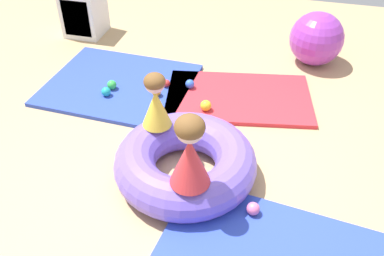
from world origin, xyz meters
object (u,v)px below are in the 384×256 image
Objects in this scene: child_in_red at (190,152)px; play_ball_orange at (156,92)px; child_in_yellow at (156,101)px; storage_cube at (83,12)px; play_ball_teal at (106,92)px; play_ball_yellow at (206,106)px; inflatable_cushion at (185,162)px; exercise_ball_large at (317,39)px; play_ball_green at (112,85)px; play_ball_pink at (253,209)px; play_ball_blue at (190,84)px; play_ball_red at (166,83)px.

child_in_red is 1.56m from play_ball_orange.
child_in_yellow is 0.82× the size of storage_cube.
child_in_red is 0.97× the size of storage_cube.
play_ball_yellow reaches higher than play_ball_teal.
child_in_yellow is at bearing -70.29° from play_ball_orange.
inflatable_cushion is 1.89× the size of exercise_ball_large.
play_ball_teal is at bearing -56.90° from storage_cube.
child_in_red is 0.94× the size of exercise_ball_large.
play_ball_green is 1.00× the size of play_ball_pink.
play_ball_blue is at bearing 37.96° from play_ball_orange.
play_ball_red is 0.13× the size of exercise_ball_large.
play_ball_red is at bearing -35.78° from storage_cube.
storage_cube is at bearing -131.11° from child_in_red.
child_in_yellow reaches higher than play_ball_blue.
play_ball_yellow is at bearing 0.54° from play_ball_teal.
inflatable_cushion is at bearing -87.34° from play_ball_yellow.
play_ball_yellow is 2.23m from storage_cube.
inflatable_cushion is 1.27m from play_ball_red.
play_ball_red is 0.54m from play_ball_green.
child_in_red reaches higher than play_ball_blue.
play_ball_blue is at bearing 103.22° from inflatable_cushion.
storage_cube is at bearing 138.54° from play_ball_orange.
child_in_red is 6.94× the size of play_ball_red.
exercise_ball_large is (1.93, 1.25, 0.20)m from play_ball_teal.
play_ball_teal is 0.89× the size of play_ball_yellow.
child_in_yellow reaches higher than play_ball_yellow.
exercise_ball_large reaches higher than storage_cube.
child_in_yellow is 0.79× the size of exercise_ball_large.
exercise_ball_large is (0.77, 2.44, -0.29)m from child_in_red.
inflatable_cushion is at bearing -43.60° from play_ball_green.
play_ball_orange is at bearing -0.54° from play_ball_green.
play_ball_blue is (-0.28, 1.19, -0.07)m from inflatable_cushion.
play_ball_red is 1.68m from storage_cube.
play_ball_red is at bearing 148.32° from play_ball_yellow.
play_ball_green is 1.00m from play_ball_yellow.
storage_cube reaches higher than play_ball_blue.
child_in_red is 5.74× the size of play_ball_pink.
play_ball_orange is (0.47, -0.00, -0.00)m from play_ball_green.
play_ball_yellow is (0.99, -0.12, 0.00)m from play_ball_green.
child_in_yellow is 2.50m from storage_cube.
child_in_red reaches higher than play_ball_teal.
play_ball_blue is at bearing 120.06° from play_ball_pink.
play_ball_orange is at bearing 119.88° from inflatable_cushion.
child_in_yellow is 1.08m from play_ball_red.
play_ball_teal is 0.97× the size of play_ball_green.
play_ball_pink reaches higher than play_ball_blue.
inflatable_cushion is 2.01× the size of child_in_red.
exercise_ball_large is (0.33, 2.37, 0.20)m from play_ball_pink.
child_in_red is 0.66m from play_ball_pink.
child_in_red is at bearing -62.37° from play_ball_orange.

